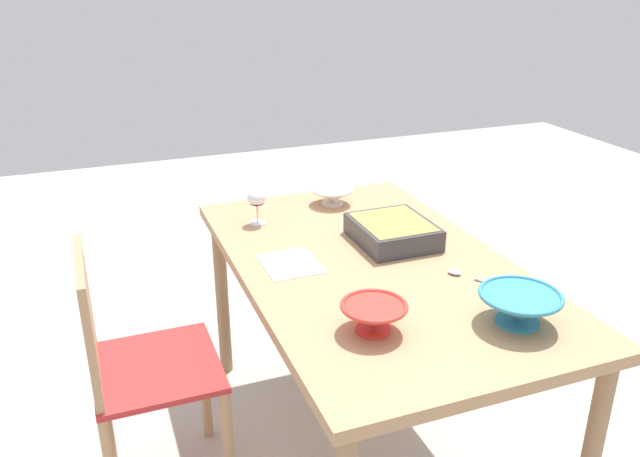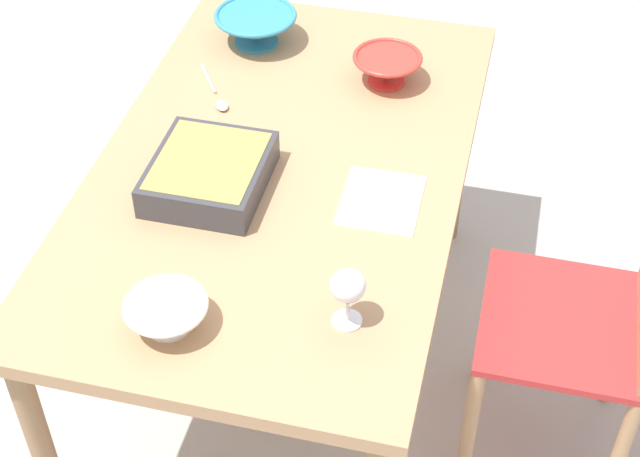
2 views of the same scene
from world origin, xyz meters
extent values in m
plane|color=#B2ADA3|center=(0.00, 0.00, 0.00)|extent=(8.00, 8.00, 0.00)
cube|color=tan|center=(0.00, 0.00, 0.73)|extent=(1.43, 0.85, 0.04)
cylinder|color=#93704E|center=(-0.66, -0.37, 0.36)|extent=(0.05, 0.05, 0.72)
cylinder|color=#93704E|center=(-0.66, 0.37, 0.36)|extent=(0.05, 0.05, 0.72)
cube|color=#B22D2D|center=(0.08, 0.71, 0.47)|extent=(0.41, 0.39, 0.02)
cylinder|color=tan|center=(-0.10, 0.53, 0.23)|extent=(0.04, 0.04, 0.46)
cylinder|color=tan|center=(0.27, 0.53, 0.23)|extent=(0.04, 0.04, 0.46)
cylinder|color=tan|center=(-0.10, 0.88, 0.23)|extent=(0.04, 0.04, 0.46)
cylinder|color=white|center=(0.45, 0.26, 0.76)|extent=(0.06, 0.06, 0.01)
cylinder|color=white|center=(0.45, 0.26, 0.79)|extent=(0.01, 0.01, 0.07)
ellipsoid|color=white|center=(0.45, 0.26, 0.86)|extent=(0.07, 0.07, 0.06)
ellipsoid|color=#4C0A19|center=(0.45, 0.26, 0.84)|extent=(0.06, 0.06, 0.04)
cube|color=#38383D|center=(0.12, -0.13, 0.79)|extent=(0.29, 0.25, 0.07)
cube|color=#9E8C47|center=(0.12, -0.13, 0.82)|extent=(0.26, 0.23, 0.02)
cylinder|color=white|center=(0.55, -0.08, 0.76)|extent=(0.09, 0.09, 0.01)
cone|color=white|center=(0.55, -0.08, 0.79)|extent=(0.16, 0.16, 0.05)
torus|color=white|center=(0.55, -0.08, 0.81)|extent=(0.17, 0.17, 0.01)
cylinder|color=red|center=(-0.38, 0.18, 0.76)|extent=(0.09, 0.09, 0.01)
cone|color=red|center=(-0.38, 0.18, 0.79)|extent=(0.17, 0.17, 0.07)
torus|color=red|center=(-0.38, 0.18, 0.83)|extent=(0.18, 0.18, 0.01)
cylinder|color=teal|center=(-0.48, -0.20, 0.76)|extent=(0.12, 0.12, 0.01)
cone|color=teal|center=(-0.48, -0.20, 0.80)|extent=(0.22, 0.22, 0.08)
torus|color=teal|center=(-0.48, -0.20, 0.84)|extent=(0.22, 0.22, 0.01)
cylinder|color=silver|center=(-0.28, -0.27, 0.76)|extent=(0.11, 0.08, 0.01)
ellipsoid|color=silver|center=(-0.17, -0.20, 0.76)|extent=(0.05, 0.05, 0.01)
cube|color=white|center=(0.08, 0.25, 0.75)|extent=(0.21, 0.18, 0.00)
camera|label=1|loc=(-1.70, 0.83, 1.66)|focal=36.20mm
camera|label=2|loc=(1.71, 0.51, 2.19)|focal=54.71mm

